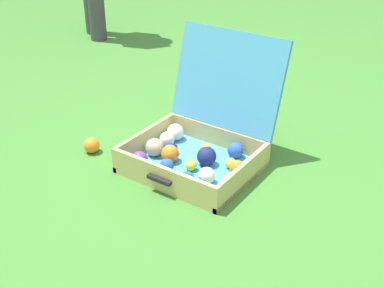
# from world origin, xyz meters

# --- Properties ---
(ground_plane) EXTENTS (16.00, 16.00, 0.00)m
(ground_plane) POSITION_xyz_m (0.00, 0.00, 0.00)
(ground_plane) COLOR #3D7A2D
(open_suitcase) EXTENTS (0.52, 0.58, 0.53)m
(open_suitcase) POSITION_xyz_m (0.00, 0.12, 0.11)
(open_suitcase) COLOR #4799C6
(open_suitcase) RESTS_ON ground
(stray_ball_on_grass) EXTENTS (0.07, 0.07, 0.07)m
(stray_ball_on_grass) POSITION_xyz_m (-0.44, -0.08, 0.04)
(stray_ball_on_grass) COLOR orange
(stray_ball_on_grass) RESTS_ON ground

